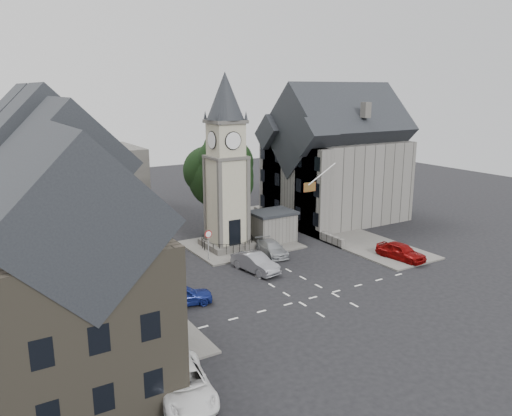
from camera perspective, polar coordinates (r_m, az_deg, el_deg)
ground at (r=41.23m, az=2.01°, el=-7.52°), size 120.00×120.00×0.00m
pavement_west at (r=41.74m, az=-17.39°, el=-7.79°), size 6.00×30.00×0.14m
pavement_east at (r=54.13m, az=7.97°, el=-2.40°), size 6.00×26.00×0.14m
central_island at (r=48.38m, az=-1.74°, el=-4.19°), size 10.00×8.00×0.16m
road_markings at (r=37.11m, az=6.76°, el=-10.07°), size 20.00×8.00×0.01m
clock_tower at (r=45.84m, az=-3.44°, el=5.13°), size 4.86×4.86×16.25m
stone_shelter at (r=49.20m, az=1.88°, el=-2.10°), size 4.30×3.30×3.08m
town_tree at (r=51.32m, az=-4.08°, el=4.72°), size 7.20×7.20×10.80m
warning_sign_post at (r=43.54m, az=-5.46°, el=-3.59°), size 0.70×0.19×2.85m
terrace_pink at (r=49.10m, az=-24.24°, el=2.69°), size 8.10×7.60×12.80m
terrace_cream at (r=41.30m, az=-22.74°, el=0.98°), size 8.10×7.60×12.80m
terrace_tudor at (r=33.70m, az=-20.50°, el=-2.16°), size 8.10×7.60×12.00m
building_sw_stone at (r=25.29m, az=-19.61°, el=-9.25°), size 8.60×7.60×10.40m
backdrop_west at (r=61.72m, az=-22.31°, el=2.43°), size 20.00×10.00×8.00m
east_building at (r=57.33m, az=9.06°, el=4.80°), size 14.40×11.40×12.60m
east_boundary_wall at (r=53.89m, az=4.33°, el=-1.95°), size 0.40×16.00×0.90m
flagpole at (r=47.10m, az=7.55°, el=3.88°), size 3.68×0.10×2.74m
car_west_blue at (r=35.75m, az=-8.35°, el=-9.86°), size 4.38×2.56×1.40m
car_west_silver at (r=40.58m, az=-13.11°, el=-7.04°), size 5.02×3.71×1.58m
car_west_grey at (r=38.13m, az=-12.62°, el=-8.57°), size 4.99×2.66×1.34m
car_island_silver at (r=41.44m, az=-0.10°, el=-6.26°), size 2.39×4.89×1.54m
car_island_east at (r=45.52m, az=1.82°, el=-4.61°), size 2.32×4.57×1.27m
car_east_red at (r=46.00m, az=16.23°, el=-4.79°), size 2.44×4.74×1.54m
van_sw_white at (r=26.08m, az=-8.29°, el=-19.22°), size 3.39×5.76×1.50m
pedestrian at (r=51.75m, az=4.37°, el=-2.11°), size 0.68×0.48×1.77m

